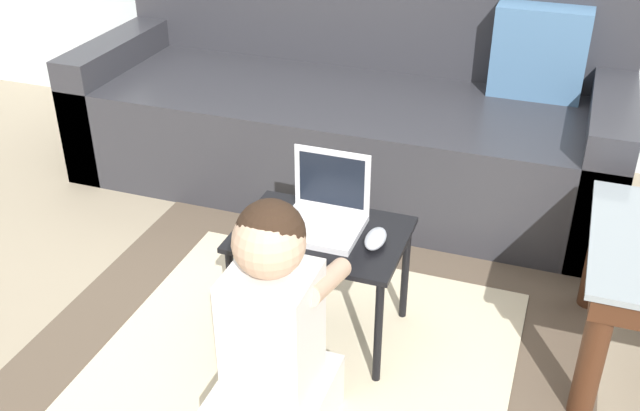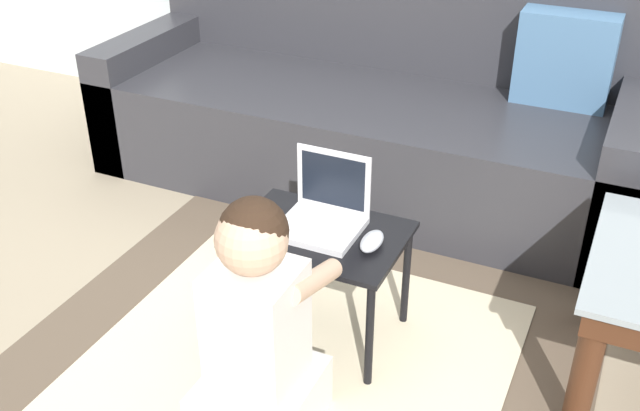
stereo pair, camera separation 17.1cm
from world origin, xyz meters
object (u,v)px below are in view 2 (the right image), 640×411
object	(u,v)px
laptop	(323,216)
laptop_desk	(320,246)
computer_mouse	(372,241)
person_seated	(258,334)
couch	(373,113)

from	to	relation	value
laptop	laptop_desk	bearing A→B (deg)	-83.23
computer_mouse	person_seated	world-z (taller)	person_seated
couch	computer_mouse	xyz separation A→B (m)	(0.42, -1.09, 0.10)
computer_mouse	person_seated	size ratio (longest dim) A/B	0.16
couch	person_seated	xyz separation A→B (m)	(0.27, -1.50, 0.02)
laptop	computer_mouse	size ratio (longest dim) A/B	2.06
laptop_desk	person_seated	bearing A→B (deg)	-86.90
laptop_desk	person_seated	xyz separation A→B (m)	(0.02, -0.42, -0.01)
laptop	person_seated	bearing A→B (deg)	-86.66
computer_mouse	laptop	bearing A→B (deg)	167.08
laptop_desk	computer_mouse	size ratio (longest dim) A/B	4.36
laptop_desk	computer_mouse	distance (m)	0.18
couch	computer_mouse	size ratio (longest dim) A/B	19.44
laptop	couch	bearing A→B (deg)	103.04
laptop_desk	computer_mouse	world-z (taller)	computer_mouse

